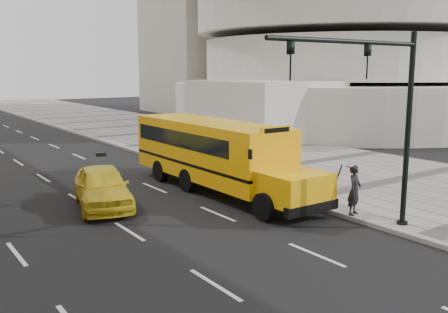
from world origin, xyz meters
TOP-DOWN VIEW (x-y plane):
  - ground at (0.00, 0.00)m, footprint 140.00×140.00m
  - sidewalk_museum at (12.00, 0.00)m, footprint 12.00×140.00m
  - curb_museum at (6.00, 0.00)m, footprint 0.30×140.00m
  - school_bus at (4.50, -1.73)m, footprint 2.96×11.56m
  - taxi_near at (-0.56, -1.67)m, footprint 2.96×4.99m
  - pedestrian at (6.15, -8.24)m, footprint 0.76×0.62m
  - traffic_signal at (5.19, -9.92)m, footprint 6.18×0.36m

SIDE VIEW (x-z plane):
  - ground at x=0.00m, z-range 0.00..0.00m
  - sidewalk_museum at x=12.00m, z-range 0.00..0.15m
  - curb_museum at x=6.00m, z-range 0.00..0.15m
  - taxi_near at x=-0.56m, z-range 0.00..1.59m
  - pedestrian at x=6.15m, z-range 0.15..1.94m
  - school_bus at x=4.50m, z-range 0.17..3.36m
  - traffic_signal at x=5.19m, z-range 0.89..7.29m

